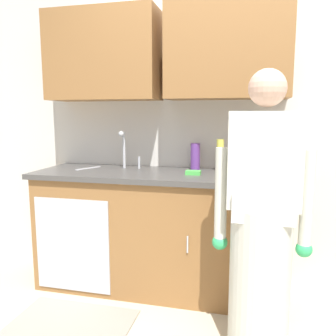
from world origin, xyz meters
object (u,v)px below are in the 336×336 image
Objects in this scene: person_at_sink at (261,240)px; knife_on_counter at (88,168)px; bottle_dish_liquid at (241,156)px; bottle_water_tall at (220,155)px; cup_by_sink at (261,171)px; sink at (123,172)px; sponge at (193,173)px; bottle_cleaner_spray at (195,157)px.

person_at_sink reaches higher than knife_on_counter.
person_at_sink is 6.92× the size of bottle_dish_liquid.
bottle_water_tall is at bearing 121.47° from knife_on_counter.
bottle_dish_liquid is 0.27m from cup_by_sink.
bottle_dish_liquid is (0.92, 0.20, 0.13)m from sink.
sponge is (0.58, -0.05, 0.03)m from sink.
bottle_dish_liquid is (0.16, 0.05, -0.01)m from bottle_water_tall.
knife_on_counter is (-1.08, -0.10, -0.12)m from bottle_water_tall.
bottle_cleaner_spray is 1.97× the size of sponge.
bottle_water_tall is at bearing 47.62° from sponge.
sink is at bearing 175.22° from sponge.
bottle_water_tall is at bearing 153.68° from cup_by_sink.
person_at_sink is 0.94m from bottle_dish_liquid.
bottle_dish_liquid reaches higher than knife_on_counter.
bottle_dish_liquid is at bearing 123.20° from knife_on_counter.
person_at_sink is 0.71m from cup_by_sink.
sink is 2.31× the size of bottle_cleaner_spray.
bottle_cleaner_spray is 0.92× the size of bottle_dish_liquid.
cup_by_sink is at bearing 113.87° from knife_on_counter.
bottle_cleaner_spray is 0.90× the size of knife_on_counter.
sponge is at bearing 128.93° from person_at_sink.
bottle_water_tall is 3.04× the size of cup_by_sink.
person_at_sink reaches higher than sponge.
bottle_cleaner_spray reaches higher than cup_by_sink.
knife_on_counter is at bearing 177.93° from cup_by_sink.
knife_on_counter is 2.18× the size of sponge.
knife_on_counter is at bearing 153.39° from person_at_sink.
sink is at bearing 108.17° from knife_on_counter.
sink is 1.07m from cup_by_sink.
sink is 2.14× the size of bottle_dish_liquid.
bottle_cleaner_spray is (-0.20, 0.04, -0.02)m from bottle_water_tall.
sink is at bearing 148.57° from person_at_sink.
sink is 1.27m from person_at_sink.
person_at_sink reaches higher than sink.
bottle_cleaner_spray is at bearing 125.25° from knife_on_counter.
sponge is (0.02, -0.24, -0.09)m from bottle_cleaner_spray.
bottle_water_tall is at bearing 11.08° from sink.
sink reaches higher than bottle_dish_liquid.
bottle_water_tall reaches higher than bottle_dish_liquid.
sink is 0.31× the size of person_at_sink.
knife_on_counter is (-1.39, 0.05, -0.04)m from cup_by_sink.
knife_on_counter is at bearing 174.15° from sponge.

